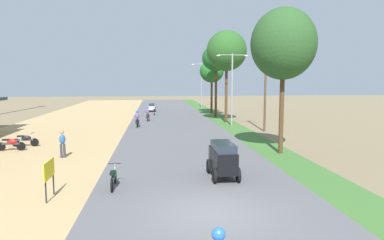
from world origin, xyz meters
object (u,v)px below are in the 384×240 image
(pedestrian_on_shoulder, at_px, (62,143))
(median_tree_third, at_px, (216,59))
(motorbike_ahead_second, at_px, (114,176))
(motorbike_ahead_third, at_px, (137,119))
(median_tree_fourth, at_px, (212,71))
(streetlamp_mid, at_px, (201,82))
(streetlamp_near, at_px, (232,84))
(motorbike_ahead_fourth, at_px, (148,114))
(street_signboard, at_px, (49,172))
(median_tree_second, at_px, (227,51))
(utility_pole_near, at_px, (266,79))
(car_sedan_white, at_px, (152,107))
(parked_motorbike_fourth, at_px, (26,139))
(median_tree_nearest, at_px, (283,44))
(motorbike_ahead_fifth, at_px, (154,111))
(car_van_black, at_px, (223,158))
(parked_motorbike_third, at_px, (11,143))

(pedestrian_on_shoulder, distance_m, median_tree_third, 25.92)
(motorbike_ahead_second, bearing_deg, pedestrian_on_shoulder, 120.21)
(motorbike_ahead_second, bearing_deg, motorbike_ahead_third, 89.70)
(median_tree_fourth, xyz_separation_m, streetlamp_mid, (-0.14, 9.47, -1.50))
(streetlamp_near, relative_size, motorbike_ahead_second, 3.98)
(median_tree_fourth, relative_size, motorbike_ahead_fourth, 4.07)
(street_signboard, relative_size, median_tree_second, 0.15)
(utility_pole_near, distance_m, car_sedan_white, 23.20)
(streetlamp_near, height_order, motorbike_ahead_second, streetlamp_near)
(parked_motorbike_fourth, distance_m, pedestrian_on_shoulder, 5.23)
(streetlamp_near, xyz_separation_m, motorbike_ahead_second, (-9.47, -19.61, -3.65))
(parked_motorbike_fourth, relative_size, motorbike_ahead_third, 1.00)
(parked_motorbike_fourth, distance_m, motorbike_ahead_fourth, 16.42)
(motorbike_ahead_second, bearing_deg, median_tree_nearest, 32.56)
(pedestrian_on_shoulder, bearing_deg, median_tree_nearest, -0.63)
(median_tree_nearest, height_order, motorbike_ahead_fifth, median_tree_nearest)
(pedestrian_on_shoulder, distance_m, utility_pole_near, 18.36)
(streetlamp_near, bearing_deg, car_sedan_white, 116.04)
(car_van_black, distance_m, motorbike_ahead_fourth, 23.77)
(car_sedan_white, distance_m, motorbike_ahead_fifth, 4.82)
(median_tree_nearest, relative_size, motorbike_ahead_second, 4.95)
(street_signboard, distance_m, median_tree_third, 31.79)
(parked_motorbike_fourth, xyz_separation_m, motorbike_ahead_second, (7.10, -10.16, 0.02))
(parked_motorbike_third, distance_m, car_sedan_white, 28.82)
(car_sedan_white, bearing_deg, street_signboard, -95.63)
(motorbike_ahead_fifth, bearing_deg, median_tree_second, -49.44)
(street_signboard, bearing_deg, median_tree_third, 68.18)
(motorbike_ahead_second, height_order, motorbike_ahead_third, motorbike_ahead_third)
(parked_motorbike_fourth, height_order, median_tree_nearest, median_tree_nearest)
(median_tree_nearest, bearing_deg, motorbike_ahead_fifth, 107.30)
(motorbike_ahead_fifth, bearing_deg, streetlamp_near, -56.59)
(parked_motorbike_fourth, distance_m, car_sedan_white, 27.35)
(median_tree_nearest, bearing_deg, pedestrian_on_shoulder, 179.37)
(parked_motorbike_fourth, height_order, motorbike_ahead_fourth, motorbike_ahead_fourth)
(median_tree_fourth, bearing_deg, median_tree_second, -90.87)
(median_tree_fourth, height_order, motorbike_ahead_second, median_tree_fourth)
(median_tree_nearest, relative_size, median_tree_fourth, 1.22)
(utility_pole_near, bearing_deg, median_tree_third, 100.87)
(motorbike_ahead_third, bearing_deg, street_signboard, -96.66)
(median_tree_second, distance_m, motorbike_ahead_second, 25.26)
(streetlamp_near, xyz_separation_m, utility_pole_near, (2.16, -3.88, 0.52))
(pedestrian_on_shoulder, xyz_separation_m, car_sedan_white, (5.03, 29.90, -0.22))
(median_tree_nearest, height_order, car_van_black, median_tree_nearest)
(parked_motorbike_third, height_order, pedestrian_on_shoulder, pedestrian_on_shoulder)
(utility_pole_near, bearing_deg, median_tree_second, 108.29)
(median_tree_nearest, relative_size, utility_pole_near, 0.98)
(median_tree_second, xyz_separation_m, median_tree_fourth, (0.16, 10.61, -1.89))
(street_signboard, height_order, streetlamp_mid, streetlamp_mid)
(car_van_black, relative_size, motorbike_ahead_second, 1.34)
(streetlamp_mid, bearing_deg, median_tree_nearest, -89.82)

